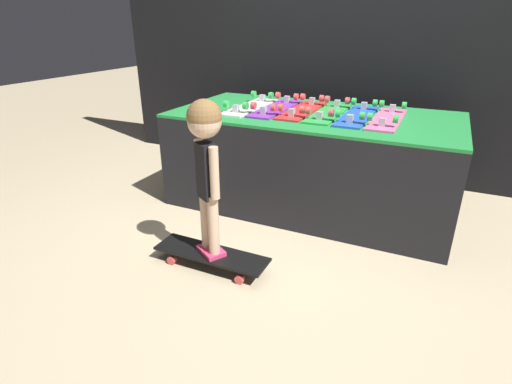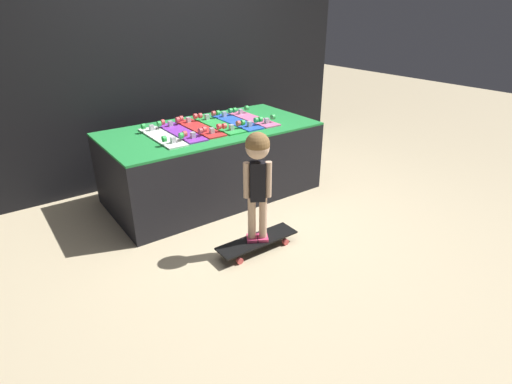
{
  "view_description": "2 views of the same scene",
  "coord_description": "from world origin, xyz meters",
  "views": [
    {
      "loc": [
        0.84,
        -2.18,
        1.35
      ],
      "look_at": [
        -0.1,
        -0.17,
        0.38
      ],
      "focal_mm": 28.0,
      "sensor_mm": 36.0,
      "label": 1
    },
    {
      "loc": [
        -1.86,
        -2.69,
        1.81
      ],
      "look_at": [
        -0.06,
        -0.22,
        0.36
      ],
      "focal_mm": 28.0,
      "sensor_mm": 36.0,
      "label": 2
    }
  ],
  "objects": [
    {
      "name": "ground_plane",
      "position": [
        0.0,
        0.0,
        0.0
      ],
      "size": [
        16.0,
        16.0,
        0.0
      ],
      "primitive_type": "plane",
      "color": "beige"
    },
    {
      "name": "back_wall",
      "position": [
        0.0,
        1.46,
        1.18
      ],
      "size": [
        4.56,
        0.1,
        2.35
      ],
      "color": "black",
      "rests_on": "ground_plane"
    },
    {
      "name": "display_rack",
      "position": [
        0.0,
        0.63,
        0.36
      ],
      "size": [
        2.05,
        1.04,
        0.71
      ],
      "color": "black",
      "rests_on": "ground_plane"
    },
    {
      "name": "skateboard_white_on_rack",
      "position": [
        -0.51,
        0.61,
        0.73
      ],
      "size": [
        0.19,
        0.7,
        0.09
      ],
      "color": "white",
      "rests_on": "display_rack"
    },
    {
      "name": "skateboard_purple_on_rack",
      "position": [
        -0.31,
        0.63,
        0.73
      ],
      "size": [
        0.19,
        0.7,
        0.09
      ],
      "color": "purple",
      "rests_on": "display_rack"
    },
    {
      "name": "skateboard_red_on_rack",
      "position": [
        -0.1,
        0.65,
        0.73
      ],
      "size": [
        0.19,
        0.7,
        0.09
      ],
      "color": "red",
      "rests_on": "display_rack"
    },
    {
      "name": "skateboard_green_on_rack",
      "position": [
        0.1,
        0.64,
        0.73
      ],
      "size": [
        0.19,
        0.7,
        0.09
      ],
      "color": "green",
      "rests_on": "display_rack"
    },
    {
      "name": "skateboard_blue_on_rack",
      "position": [
        0.31,
        0.64,
        0.73
      ],
      "size": [
        0.19,
        0.7,
        0.09
      ],
      "color": "blue",
      "rests_on": "display_rack"
    },
    {
      "name": "skateboard_pink_on_rack",
      "position": [
        0.51,
        0.63,
        0.73
      ],
      "size": [
        0.19,
        0.7,
        0.09
      ],
      "color": "pink",
      "rests_on": "display_rack"
    },
    {
      "name": "skateboard_on_floor",
      "position": [
        -0.24,
        -0.48,
        0.07
      ],
      "size": [
        0.69,
        0.2,
        0.09
      ],
      "color": "black",
      "rests_on": "ground_plane"
    },
    {
      "name": "child",
      "position": [
        -0.24,
        -0.48,
        0.72
      ],
      "size": [
        0.2,
        0.18,
        0.89
      ],
      "rotation": [
        0.0,
        0.0,
        -0.53
      ],
      "color": "#E03D6B",
      "rests_on": "skateboard_on_floor"
    }
  ]
}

